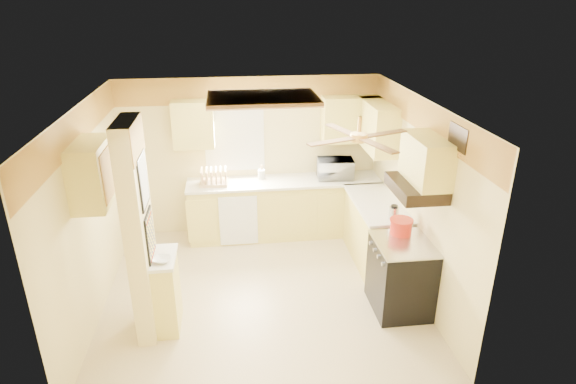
{
  "coord_description": "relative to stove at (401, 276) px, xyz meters",
  "views": [
    {
      "loc": [
        -0.33,
        -5.36,
        3.68
      ],
      "look_at": [
        0.39,
        0.35,
        1.26
      ],
      "focal_mm": 30.0,
      "sensor_mm": 36.0,
      "label": 1
    }
  ],
  "objects": [
    {
      "name": "countertop_back",
      "position": [
        -1.17,
        2.14,
        0.46
      ],
      "size": [
        3.04,
        0.64,
        0.04
      ],
      "primitive_type": "cube",
      "color": "white",
      "rests_on": "lower_cabinets_back"
    },
    {
      "name": "dutch_oven",
      "position": [
        0.04,
        0.24,
        0.55
      ],
      "size": [
        0.28,
        0.28,
        0.19
      ],
      "color": "red",
      "rests_on": "stove"
    },
    {
      "name": "dishwasher_panel",
      "position": [
        -1.92,
        1.84,
        -0.03
      ],
      "size": [
        0.58,
        0.02,
        0.8
      ],
      "primitive_type": "cube",
      "color": "white",
      "rests_on": "lower_cabinets_back"
    },
    {
      "name": "wall_right",
      "position": [
        0.33,
        0.55,
        0.79
      ],
      "size": [
        0.0,
        3.8,
        3.8
      ],
      "primitive_type": "plane",
      "rotation": [
        1.57,
        0.0,
        -1.57
      ],
      "color": "beige",
      "rests_on": "floor"
    },
    {
      "name": "window",
      "position": [
        -1.92,
        2.44,
        1.09
      ],
      "size": [
        0.92,
        0.02,
        1.02
      ],
      "color": "white",
      "rests_on": "wall_back"
    },
    {
      "name": "upper_cab_back_left",
      "position": [
        -2.52,
        2.27,
        1.39
      ],
      "size": [
        0.6,
        0.35,
        0.7
      ],
      "primitive_type": "cube",
      "color": "#EDDE6E",
      "rests_on": "wall_back"
    },
    {
      "name": "countertop_right",
      "position": [
        0.02,
        1.15,
        0.46
      ],
      "size": [
        0.64,
        1.44,
        0.04
      ],
      "primitive_type": "cube",
      "color": "white",
      "rests_on": "lower_cabinets_right"
    },
    {
      "name": "wall_back",
      "position": [
        -1.67,
        2.45,
        0.79
      ],
      "size": [
        4.0,
        0.0,
        4.0
      ],
      "primitive_type": "plane",
      "rotation": [
        1.57,
        0.0,
        0.0
      ],
      "color": "beige",
      "rests_on": "floor"
    },
    {
      "name": "dish_rack",
      "position": [
        -2.27,
        2.12,
        0.57
      ],
      "size": [
        0.44,
        0.34,
        0.24
      ],
      "color": "tan",
      "rests_on": "countertop_back"
    },
    {
      "name": "kettle",
      "position": [
        0.06,
        0.59,
        0.57
      ],
      "size": [
        0.13,
        0.13,
        0.2
      ],
      "color": "silver",
      "rests_on": "countertop_right"
    },
    {
      "name": "range_hood",
      "position": [
        0.07,
        0.0,
        1.16
      ],
      "size": [
        0.5,
        0.76,
        0.14
      ],
      "primitive_type": "cube",
      "color": "black",
      "rests_on": "upper_cab_over_stove"
    },
    {
      "name": "upper_cab_left_wall",
      "position": [
        -3.49,
        0.3,
        1.39
      ],
      "size": [
        0.35,
        0.75,
        0.7
      ],
      "primitive_type": "cube",
      "color": "#EDDE6E",
      "rests_on": "wall_left"
    },
    {
      "name": "ledge_top",
      "position": [
        -2.8,
        0.0,
        0.46
      ],
      "size": [
        0.28,
        0.58,
        0.04
      ],
      "primitive_type": "cube",
      "color": "white",
      "rests_on": "partition_ledge"
    },
    {
      "name": "poster_menu",
      "position": [
        -2.91,
        0.0,
        1.39
      ],
      "size": [
        0.02,
        0.42,
        0.57
      ],
      "color": "black",
      "rests_on": "partition_column"
    },
    {
      "name": "microwave",
      "position": [
        -0.36,
        2.16,
        0.63
      ],
      "size": [
        0.58,
        0.42,
        0.31
      ],
      "primitive_type": "imported",
      "rotation": [
        0.0,
        0.0,
        3.07
      ],
      "color": "white",
      "rests_on": "countertop_back"
    },
    {
      "name": "wallpaper_border",
      "position": [
        -1.67,
        2.43,
        1.84
      ],
      "size": [
        4.0,
        0.02,
        0.4
      ],
      "primitive_type": "cube",
      "color": "#FCC44A",
      "rests_on": "wall_back"
    },
    {
      "name": "bowl",
      "position": [
        -2.79,
        -0.12,
        0.5
      ],
      "size": [
        0.23,
        0.23,
        0.05
      ],
      "primitive_type": "imported",
      "rotation": [
        0.0,
        0.0,
        -0.22
      ],
      "color": "white",
      "rests_on": "ledge_top"
    },
    {
      "name": "wall_front",
      "position": [
        -1.67,
        -1.35,
        0.79
      ],
      "size": [
        4.0,
        0.0,
        4.0
      ],
      "primitive_type": "plane",
      "rotation": [
        -1.57,
        0.0,
        0.0
      ],
      "color": "beige",
      "rests_on": "floor"
    },
    {
      "name": "upper_cab_right",
      "position": [
        0.16,
        1.8,
        1.39
      ],
      "size": [
        0.35,
        1.0,
        0.7
      ],
      "primitive_type": "cube",
      "color": "#EDDE6E",
      "rests_on": "wall_right"
    },
    {
      "name": "ceiling",
      "position": [
        -1.67,
        0.55,
        2.04
      ],
      "size": [
        4.0,
        4.0,
        0.0
      ],
      "primitive_type": "plane",
      "rotation": [
        3.14,
        0.0,
        0.0
      ],
      "color": "white",
      "rests_on": "wall_back"
    },
    {
      "name": "upper_cab_over_stove",
      "position": [
        0.16,
        0.0,
        1.49
      ],
      "size": [
        0.35,
        0.76,
        0.52
      ],
      "primitive_type": "cube",
      "color": "#EDDE6E",
      "rests_on": "wall_right"
    },
    {
      "name": "floor",
      "position": [
        -1.67,
        0.55,
        -0.46
      ],
      "size": [
        4.0,
        4.0,
        0.0
      ],
      "primitive_type": "plane",
      "color": "#CEBB8F",
      "rests_on": "ground"
    },
    {
      "name": "poster_nashville",
      "position": [
        -2.91,
        0.0,
        0.74
      ],
      "size": [
        0.02,
        0.42,
        0.57
      ],
      "color": "black",
      "rests_on": "partition_column"
    },
    {
      "name": "lower_cabinets_back",
      "position": [
        -1.17,
        2.15,
        -0.01
      ],
      "size": [
        3.0,
        0.6,
        0.9
      ],
      "primitive_type": "cube",
      "color": "#EDDE6E",
      "rests_on": "floor"
    },
    {
      "name": "upper_cab_back_right",
      "position": [
        -0.12,
        2.27,
        1.39
      ],
      "size": [
        0.9,
        0.35,
        0.7
      ],
      "primitive_type": "cube",
      "color": "#EDDE6E",
      "rests_on": "wall_back"
    },
    {
      "name": "utensil_crock",
      "position": [
        -1.52,
        2.27,
        0.55
      ],
      "size": [
        0.11,
        0.11,
        0.22
      ],
      "color": "white",
      "rests_on": "countertop_back"
    },
    {
      "name": "partition_column",
      "position": [
        -3.02,
        0.0,
        0.79
      ],
      "size": [
        0.2,
        0.7,
        2.5
      ],
      "primitive_type": "cube",
      "color": "beige",
      "rests_on": "floor"
    },
    {
      "name": "stove",
      "position": [
        0.0,
        0.0,
        0.0
      ],
      "size": [
        0.68,
        0.77,
        0.92
      ],
      "color": "black",
      "rests_on": "floor"
    },
    {
      "name": "ceiling_light_panel",
      "position": [
        -1.57,
        1.05,
        2.0
      ],
      "size": [
        1.35,
        0.95,
        0.06
      ],
      "color": "brown",
      "rests_on": "ceiling"
    },
    {
      "name": "wall_left",
      "position": [
        -3.67,
        0.55,
        0.79
      ],
      "size": [
        0.0,
        3.8,
        3.8
      ],
      "primitive_type": "plane",
      "rotation": [
        1.57,
        0.0,
        1.57
      ],
      "color": "beige",
      "rests_on": "floor"
    },
    {
      "name": "ceiling_fan",
      "position": [
        -0.67,
        -0.15,
        1.83
      ],
      "size": [
        1.15,
        1.15,
        0.26
      ],
      "color": "gold",
      "rests_on": "ceiling"
    },
    {
      "name": "vent_grate",
      "position": [
        0.31,
        -0.35,
        1.84
      ],
      "size": [
        0.02,
        0.4,
        0.25
      ],
      "primitive_type": "cube",
      "color": "black",
      "rests_on": "wall_right"
    },
    {
      "name": "partition_ledge",
      "position": [
        -2.8,
        0.0,
        -0.01
      ],
      "size": [
        0.25,
        0.55,
        0.9
      ],
      "primitive_type": "cube",
      "color": "#EDDE6E",
      "rests_on": "floor"
    },
    {
      "name": "lower_cabinets_right",
      "position": [
        0.03,
        1.15,
        -0.01
      ],
      "size": [
        0.6,
        1.4,
        0.9
      ],
      "primitive_type": "cube",
      "color": "#EDDE6E",
      "rests_on": "floor"
    }
  ]
}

